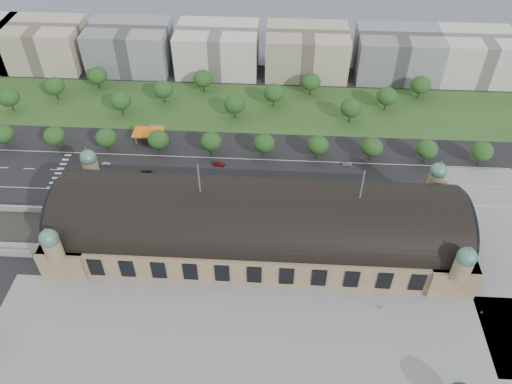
# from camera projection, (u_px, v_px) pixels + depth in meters

# --- Properties ---
(ground) EXTENTS (900.00, 900.00, 0.00)m
(ground) POSITION_uv_depth(u_px,v_px,m) (258.00, 243.00, 189.26)
(ground) COLOR black
(ground) RESTS_ON ground
(station) EXTENTS (150.00, 48.40, 44.30)m
(station) POSITION_uv_depth(u_px,v_px,m) (258.00, 224.00, 182.31)
(station) COLOR #9B8060
(station) RESTS_ON ground
(plaza_south) EXTENTS (190.00, 48.00, 0.12)m
(plaza_south) POSITION_uv_depth(u_px,v_px,m) (282.00, 350.00, 156.48)
(plaza_south) COLOR gray
(plaza_south) RESTS_ON ground
(road_slab) EXTENTS (260.00, 26.00, 0.10)m
(road_slab) POSITION_uv_depth(u_px,v_px,m) (217.00, 176.00, 218.07)
(road_slab) COLOR black
(road_slab) RESTS_ON ground
(grass_belt) EXTENTS (300.00, 45.00, 0.10)m
(grass_belt) POSITION_uv_depth(u_px,v_px,m) (239.00, 107.00, 258.30)
(grass_belt) COLOR #2B4E1F
(grass_belt) RESTS_ON ground
(petrol_station) EXTENTS (14.00, 13.00, 5.05)m
(petrol_station) POSITION_uv_depth(u_px,v_px,m) (153.00, 131.00, 237.59)
(petrol_station) COLOR orange
(petrol_station) RESTS_ON ground
(office_1) EXTENTS (45.00, 32.00, 24.00)m
(office_1) POSITION_uv_depth(u_px,v_px,m) (44.00, 44.00, 284.54)
(office_1) COLOR #C1B297
(office_1) RESTS_ON ground
(office_2) EXTENTS (45.00, 32.00, 24.00)m
(office_2) POSITION_uv_depth(u_px,v_px,m) (130.00, 47.00, 282.39)
(office_2) COLOR gray
(office_2) RESTS_ON ground
(office_3) EXTENTS (45.00, 32.00, 24.00)m
(office_3) POSITION_uv_depth(u_px,v_px,m) (218.00, 49.00, 280.24)
(office_3) COLOR silver
(office_3) RESTS_ON ground
(office_4) EXTENTS (45.00, 32.00, 24.00)m
(office_4) POSITION_uv_depth(u_px,v_px,m) (307.00, 52.00, 278.09)
(office_4) COLOR #C1B297
(office_4) RESTS_ON ground
(office_5) EXTENTS (45.00, 32.00, 24.00)m
(office_5) POSITION_uv_depth(u_px,v_px,m) (397.00, 54.00, 275.94)
(office_5) COLOR gray
(office_5) RESTS_ON ground
(office_6) EXTENTS (45.00, 32.00, 24.00)m
(office_6) POSITION_uv_depth(u_px,v_px,m) (480.00, 56.00, 274.01)
(office_6) COLOR silver
(office_6) RESTS_ON ground
(tree_row_0) EXTENTS (9.60, 9.60, 11.52)m
(tree_row_0) POSITION_uv_depth(u_px,v_px,m) (3.00, 134.00, 228.38)
(tree_row_0) COLOR #2D2116
(tree_row_0) RESTS_ON ground
(tree_row_1) EXTENTS (9.60, 9.60, 11.52)m
(tree_row_1) POSITION_uv_depth(u_px,v_px,m) (54.00, 136.00, 227.34)
(tree_row_1) COLOR #2D2116
(tree_row_1) RESTS_ON ground
(tree_row_2) EXTENTS (9.60, 9.60, 11.52)m
(tree_row_2) POSITION_uv_depth(u_px,v_px,m) (106.00, 138.00, 226.31)
(tree_row_2) COLOR #2D2116
(tree_row_2) RESTS_ON ground
(tree_row_3) EXTENTS (9.60, 9.60, 11.52)m
(tree_row_3) POSITION_uv_depth(u_px,v_px,m) (158.00, 140.00, 225.28)
(tree_row_3) COLOR #2D2116
(tree_row_3) RESTS_ON ground
(tree_row_4) EXTENTS (9.60, 9.60, 11.52)m
(tree_row_4) POSITION_uv_depth(u_px,v_px,m) (211.00, 141.00, 224.25)
(tree_row_4) COLOR #2D2116
(tree_row_4) RESTS_ON ground
(tree_row_5) EXTENTS (9.60, 9.60, 11.52)m
(tree_row_5) POSITION_uv_depth(u_px,v_px,m) (264.00, 143.00, 223.22)
(tree_row_5) COLOR #2D2116
(tree_row_5) RESTS_ON ground
(tree_row_6) EXTENTS (9.60, 9.60, 11.52)m
(tree_row_6) POSITION_uv_depth(u_px,v_px,m) (318.00, 145.00, 222.18)
(tree_row_6) COLOR #2D2116
(tree_row_6) RESTS_ON ground
(tree_row_7) EXTENTS (9.60, 9.60, 11.52)m
(tree_row_7) POSITION_uv_depth(u_px,v_px,m) (372.00, 147.00, 221.15)
(tree_row_7) COLOR #2D2116
(tree_row_7) RESTS_ON ground
(tree_row_8) EXTENTS (9.60, 9.60, 11.52)m
(tree_row_8) POSITION_uv_depth(u_px,v_px,m) (427.00, 149.00, 220.12)
(tree_row_8) COLOR #2D2116
(tree_row_8) RESTS_ON ground
(tree_row_9) EXTENTS (9.60, 9.60, 11.52)m
(tree_row_9) POSITION_uv_depth(u_px,v_px,m) (482.00, 151.00, 219.09)
(tree_row_9) COLOR #2D2116
(tree_row_9) RESTS_ON ground
(tree_belt_0) EXTENTS (10.40, 10.40, 12.48)m
(tree_belt_0) POSITION_uv_depth(u_px,v_px,m) (9.00, 97.00, 250.45)
(tree_belt_0) COLOR #2D2116
(tree_belt_0) RESTS_ON ground
(tree_belt_1) EXTENTS (10.40, 10.40, 12.48)m
(tree_belt_1) POSITION_uv_depth(u_px,v_px,m) (54.00, 86.00, 258.45)
(tree_belt_1) COLOR #2D2116
(tree_belt_1) RESTS_ON ground
(tree_belt_2) EXTENTS (10.40, 10.40, 12.48)m
(tree_belt_2) POSITION_uv_depth(u_px,v_px,m) (97.00, 75.00, 266.46)
(tree_belt_2) COLOR #2D2116
(tree_belt_2) RESTS_ON ground
(tree_belt_3) EXTENTS (10.40, 10.40, 12.48)m
(tree_belt_3) POSITION_uv_depth(u_px,v_px,m) (121.00, 101.00, 248.00)
(tree_belt_3) COLOR #2D2116
(tree_belt_3) RESTS_ON ground
(tree_belt_4) EXTENTS (10.40, 10.40, 12.48)m
(tree_belt_4) POSITION_uv_depth(u_px,v_px,m) (163.00, 89.00, 256.00)
(tree_belt_4) COLOR #2D2116
(tree_belt_4) RESTS_ON ground
(tree_belt_5) EXTENTS (10.40, 10.40, 12.48)m
(tree_belt_5) POSITION_uv_depth(u_px,v_px,m) (203.00, 79.00, 264.01)
(tree_belt_5) COLOR #2D2116
(tree_belt_5) RESTS_ON ground
(tree_belt_6) EXTENTS (10.40, 10.40, 12.48)m
(tree_belt_6) POSITION_uv_depth(u_px,v_px,m) (235.00, 104.00, 245.55)
(tree_belt_6) COLOR #2D2116
(tree_belt_6) RESTS_ON ground
(tree_belt_7) EXTENTS (10.40, 10.40, 12.48)m
(tree_belt_7) POSITION_uv_depth(u_px,v_px,m) (274.00, 93.00, 253.55)
(tree_belt_7) COLOR #2D2116
(tree_belt_7) RESTS_ON ground
(tree_belt_8) EXTENTS (10.40, 10.40, 12.48)m
(tree_belt_8) POSITION_uv_depth(u_px,v_px,m) (311.00, 82.00, 261.56)
(tree_belt_8) COLOR #2D2116
(tree_belt_8) RESTS_ON ground
(tree_belt_9) EXTENTS (10.40, 10.40, 12.48)m
(tree_belt_9) POSITION_uv_depth(u_px,v_px,m) (351.00, 108.00, 243.09)
(tree_belt_9) COLOR #2D2116
(tree_belt_9) RESTS_ON ground
(tree_belt_10) EXTENTS (10.40, 10.40, 12.48)m
(tree_belt_10) POSITION_uv_depth(u_px,v_px,m) (387.00, 96.00, 251.10)
(tree_belt_10) COLOR #2D2116
(tree_belt_10) RESTS_ON ground
(tree_belt_11) EXTENTS (10.40, 10.40, 12.48)m
(tree_belt_11) POSITION_uv_depth(u_px,v_px,m) (421.00, 85.00, 259.11)
(tree_belt_11) COLOR #2D2116
(tree_belt_11) RESTS_ON ground
(traffic_car_1) EXTENTS (4.00, 1.75, 1.28)m
(traffic_car_1) POSITION_uv_depth(u_px,v_px,m) (106.00, 164.00, 223.32)
(traffic_car_1) COLOR gray
(traffic_car_1) RESTS_ON ground
(traffic_car_2) EXTENTS (5.25, 2.46, 1.45)m
(traffic_car_2) POSITION_uv_depth(u_px,v_px,m) (146.00, 172.00, 218.77)
(traffic_car_2) COLOR black
(traffic_car_2) RESTS_ON ground
(traffic_car_3) EXTENTS (5.51, 2.63, 1.55)m
(traffic_car_3) POSITION_uv_depth(u_px,v_px,m) (219.00, 164.00, 222.94)
(traffic_car_3) COLOR maroon
(traffic_car_3) RESTS_ON ground
(traffic_car_4) EXTENTS (4.31, 1.96, 1.43)m
(traffic_car_4) POSITION_uv_depth(u_px,v_px,m) (278.00, 194.00, 208.60)
(traffic_car_4) COLOR #191F46
(traffic_car_4) RESTS_ON ground
(traffic_car_5) EXTENTS (4.18, 1.53, 1.37)m
(traffic_car_5) POSITION_uv_depth(u_px,v_px,m) (347.00, 164.00, 222.93)
(traffic_car_5) COLOR slate
(traffic_car_5) RESTS_ON ground
(traffic_car_6) EXTENTS (5.60, 3.02, 1.49)m
(traffic_car_6) POSITION_uv_depth(u_px,v_px,m) (442.00, 183.00, 213.67)
(traffic_car_6) COLOR #BDBDBF
(traffic_car_6) RESTS_ON ground
(parked_car_0) EXTENTS (4.88, 4.41, 1.62)m
(parked_car_0) POSITION_uv_depth(u_px,v_px,m) (101.00, 197.00, 207.02)
(parked_car_0) COLOR black
(parked_car_0) RESTS_ON ground
(parked_car_1) EXTENTS (5.06, 4.58, 1.31)m
(parked_car_1) POSITION_uv_depth(u_px,v_px,m) (123.00, 198.00, 206.72)
(parked_car_1) COLOR maroon
(parked_car_1) RESTS_ON ground
(parked_car_2) EXTENTS (5.54, 4.32, 1.50)m
(parked_car_2) POSITION_uv_depth(u_px,v_px,m) (141.00, 193.00, 208.70)
(parked_car_2) COLOR #191C47
(parked_car_2) RESTS_ON ground
(parked_car_3) EXTENTS (4.22, 2.99, 1.33)m
(parked_car_3) POSITION_uv_depth(u_px,v_px,m) (186.00, 195.00, 207.94)
(parked_car_3) COLOR #5B5C63
(parked_car_3) RESTS_ON ground
(parked_car_4) EXTENTS (4.96, 4.44, 1.63)m
(parked_car_4) POSITION_uv_depth(u_px,v_px,m) (147.00, 192.00, 209.16)
(parked_car_4) COLOR silver
(parked_car_4) RESTS_ON ground
(parked_car_5) EXTENTS (5.73, 4.72, 1.45)m
(parked_car_5) POSITION_uv_depth(u_px,v_px,m) (156.00, 193.00, 209.05)
(parked_car_5) COLOR gray
(parked_car_5) RESTS_ON ground
(parked_car_6) EXTENTS (4.66, 4.18, 1.30)m
(parked_car_6) POSITION_uv_depth(u_px,v_px,m) (217.00, 197.00, 207.14)
(parked_car_6) COLOR black
(parked_car_6) RESTS_ON ground
(bus_west) EXTENTS (13.83, 4.54, 3.78)m
(bus_west) POSITION_uv_depth(u_px,v_px,m) (253.00, 183.00, 211.67)
(bus_west) COLOR #B8361D
(bus_west) RESTS_ON ground
(bus_mid) EXTENTS (11.86, 3.52, 3.26)m
(bus_mid) POSITION_uv_depth(u_px,v_px,m) (241.00, 183.00, 212.07)
(bus_mid) COLOR beige
(bus_mid) RESTS_ON ground
(bus_east) EXTENTS (11.47, 3.78, 3.14)m
(bus_east) POSITION_uv_depth(u_px,v_px,m) (323.00, 192.00, 207.90)
(bus_east) COLOR silver
(bus_east) RESTS_ON ground
(pedestrian_0) EXTENTS (1.02, 0.80, 1.82)m
(pedestrian_0) POSITION_uv_depth(u_px,v_px,m) (380.00, 307.00, 166.93)
(pedestrian_0) COLOR gray
(pedestrian_0) RESTS_ON ground
(pedestrian_2) EXTENTS (0.91, 1.00, 1.78)m
(pedestrian_2) POSITION_uv_depth(u_px,v_px,m) (482.00, 312.00, 165.59)
(pedestrian_2) COLOR gray
(pedestrian_2) RESTS_ON ground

